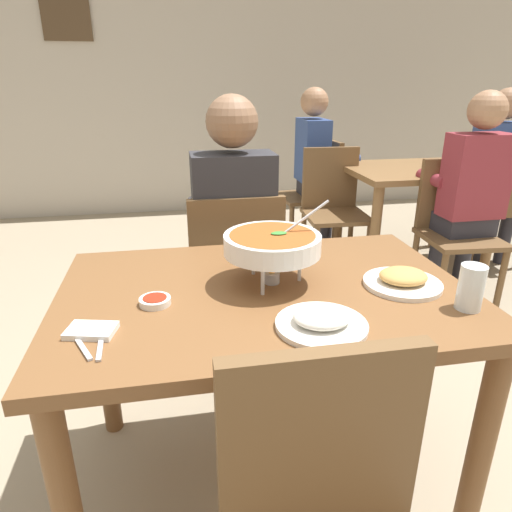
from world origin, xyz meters
name	(u,v)px	position (x,y,z in m)	size (l,w,h in m)	color
ground_plane	(263,475)	(0.00, 0.00, 0.00)	(16.00, 16.00, 0.00)	gray
cafe_rear_partition	(191,65)	(0.00, 3.79, 1.50)	(10.00, 0.10, 3.00)	#BCB2A3
picture_frame_hung	(65,8)	(-1.13, 3.73, 1.98)	(0.44, 0.03, 0.56)	#4C3823
dining_table_main	(265,321)	(0.00, 0.00, 0.64)	(1.25, 0.84, 0.76)	brown
chair_diner_main	(235,273)	(0.00, 0.70, 0.51)	(0.44, 0.44, 0.90)	brown
diner_main	(233,223)	(0.00, 0.74, 0.75)	(0.40, 0.45, 1.31)	#2D2D38
curry_bowl	(272,244)	(0.03, 0.04, 0.89)	(0.33, 0.30, 0.26)	silver
rice_plate	(322,321)	(0.10, -0.26, 0.78)	(0.24, 0.24, 0.06)	white
appetizer_plate	(403,280)	(0.43, -0.06, 0.78)	(0.24, 0.24, 0.06)	white
sauce_dish	(155,301)	(-0.33, -0.05, 0.77)	(0.09, 0.09, 0.02)	white
napkin_folded	(91,331)	(-0.49, -0.18, 0.77)	(0.12, 0.08, 0.02)	white
fork_utensil	(80,343)	(-0.51, -0.23, 0.76)	(0.01, 0.17, 0.01)	silver
spoon_utensil	(101,341)	(-0.46, -0.23, 0.76)	(0.01, 0.17, 0.01)	silver
drink_glass	(470,290)	(0.53, -0.23, 0.82)	(0.07, 0.07, 0.13)	silver
dining_table_far	(414,186)	(1.50, 1.81, 0.62)	(1.00, 0.80, 0.76)	brown
chair_bg_left	(317,188)	(0.94, 2.38, 0.51)	(0.47, 0.47, 0.90)	brown
chair_bg_middle	(497,202)	(2.11, 1.68, 0.51)	(0.47, 0.47, 0.90)	brown
chair_bg_right	(455,223)	(1.49, 1.25, 0.51)	(0.47, 0.47, 0.90)	brown
chair_bg_corner	(333,203)	(0.90, 1.88, 0.51)	(0.46, 0.46, 0.90)	brown
patron_bg_left	(316,160)	(0.91, 2.36, 0.75)	(0.45, 0.40, 1.31)	#2D2D38
patron_bg_middle	(499,167)	(2.17, 1.79, 0.75)	(0.40, 0.45, 1.31)	#2D2D38
patron_bg_right	(470,187)	(1.54, 1.23, 0.75)	(0.40, 0.45, 1.31)	#2D2D38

